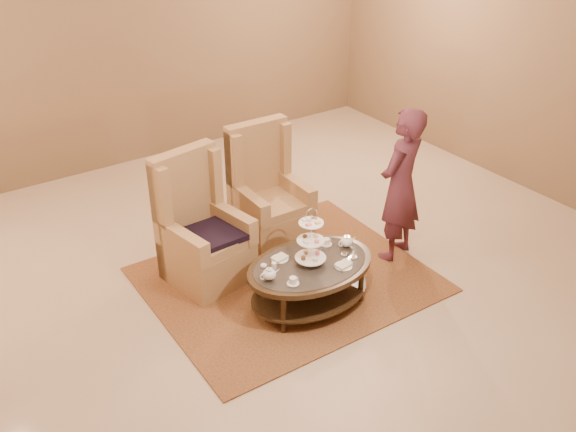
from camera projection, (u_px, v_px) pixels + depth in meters
ground at (287, 303)px, 6.31m from camera, size 8.00×8.00×0.00m
ceiling at (287, 303)px, 6.31m from camera, size 8.00×8.00×0.02m
wall_back at (113, 38)px, 8.29m from camera, size 8.00×0.04×3.50m
wall_right at (573, 61)px, 7.40m from camera, size 0.04×8.00×3.50m
rug at (287, 279)px, 6.64m from camera, size 2.78×2.33×0.01m
tea_table at (310, 271)px, 6.10m from camera, size 1.32×0.94×1.08m
armchair_left at (201, 238)px, 6.50m from camera, size 0.86×0.88×1.36m
armchair_right at (267, 202)px, 7.17m from camera, size 0.74×0.76×1.34m
person at (400, 186)px, 6.65m from camera, size 0.71×0.58×1.70m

